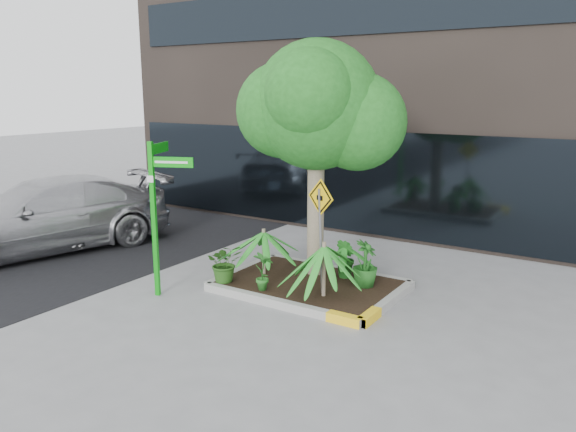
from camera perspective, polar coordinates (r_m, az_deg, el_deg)
The scene contains 14 objects.
ground at distance 10.59m, azimuth 0.44°, elevation -7.70°, with size 80.00×80.00×0.00m, color gray.
asphalt_road at distance 14.94m, azimuth -21.17°, elevation -2.48°, with size 7.00×80.00×0.01m, color black.
planter at distance 10.66m, azimuth 2.29°, elevation -6.99°, with size 3.35×2.36×0.15m.
tree at distance 10.63m, azimuth 2.98°, elevation 11.17°, with size 3.12×2.76×4.67m.
palm_front at distance 9.71m, azimuth 3.70°, elevation -3.02°, with size 1.10×1.10×1.22m.
palm_left at distance 10.92m, azimuth -2.49°, elevation -1.62°, with size 1.02×1.02×1.13m.
palm_back at distance 10.71m, azimuth 5.82°, elevation -3.01°, with size 0.79×0.79×0.88m.
parked_car at distance 14.24m, azimuth -23.49°, elevation 0.05°, with size 2.34×5.76×1.67m, color #ACACB1.
shrub_a at distance 10.64m, azimuth -6.41°, elevation -4.73°, with size 0.67×0.67×0.74m, color #234F16.
shrub_b at distance 10.42m, azimuth 7.85°, elevation -4.82°, with size 0.48×0.48×0.85m, color #1D5A1B.
shrub_c at distance 10.13m, azimuth -2.56°, elevation -5.54°, with size 0.39×0.39×0.74m, color #256D22.
shrub_d at distance 10.82m, azimuth 5.92°, elevation -4.29°, with size 0.43×0.43×0.79m, color #20691E.
street_sign_post at distance 10.27m, azimuth -13.14°, elevation 1.42°, with size 1.03×0.79×2.82m.
cattle_sign at distance 9.68m, azimuth 3.34°, elevation -0.13°, with size 0.60×0.23×2.07m.
Camera 1 is at (5.30, -8.40, 3.68)m, focal length 35.00 mm.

